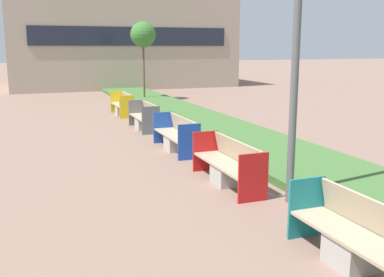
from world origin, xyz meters
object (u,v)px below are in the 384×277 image
(bench_yellow_frame, at_px, (123,107))
(sapling_tree_far, at_px, (143,35))
(bench_red_frame, at_px, (228,167))
(bench_blue_frame, at_px, (177,137))
(bench_teal_frame, at_px, (354,240))
(bench_grey_frame, at_px, (145,119))

(bench_yellow_frame, height_order, sapling_tree_far, sapling_tree_far)
(bench_red_frame, relative_size, bench_blue_frame, 1.04)
(bench_teal_frame, bearing_deg, bench_blue_frame, 89.98)
(bench_red_frame, relative_size, sapling_tree_far, 0.57)
(bench_grey_frame, bearing_deg, bench_teal_frame, -89.99)
(bench_teal_frame, distance_m, sapling_tree_far, 19.64)
(bench_red_frame, relative_size, bench_yellow_frame, 1.21)
(bench_teal_frame, relative_size, sapling_tree_far, 0.50)
(bench_grey_frame, relative_size, bench_yellow_frame, 1.00)
(bench_red_frame, height_order, bench_yellow_frame, same)
(bench_teal_frame, distance_m, bench_blue_frame, 7.28)
(bench_grey_frame, bearing_deg, bench_red_frame, -89.96)
(bench_teal_frame, xyz_separation_m, bench_grey_frame, (-0.00, 10.77, -0.00))
(bench_teal_frame, bearing_deg, bench_red_frame, 89.95)
(bench_blue_frame, distance_m, sapling_tree_far, 12.58)
(bench_blue_frame, xyz_separation_m, bench_grey_frame, (-0.00, 3.49, -0.01))
(bench_teal_frame, height_order, bench_yellow_frame, same)
(bench_blue_frame, distance_m, bench_grey_frame, 3.49)
(bench_red_frame, distance_m, sapling_tree_far, 15.84)
(bench_yellow_frame, relative_size, sapling_tree_far, 0.47)
(bench_teal_frame, xyz_separation_m, bench_blue_frame, (0.00, 7.28, 0.01))
(bench_red_frame, distance_m, bench_blue_frame, 3.39)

